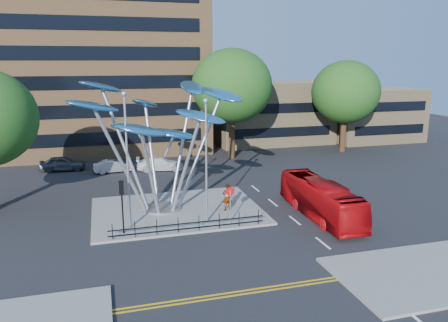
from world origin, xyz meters
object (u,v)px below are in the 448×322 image
object	(u,v)px
no_entry_sign_island	(230,199)
parked_car_right	(160,164)
pedestrian	(227,197)
tree_right	(232,86)
red_bus	(320,199)
parked_car_left	(62,163)
street_lamp_left	(127,149)
traffic_light_island	(122,196)
tree_far	(346,92)
leaf_sculpture	(158,117)
parked_car_mid	(114,166)
street_lamp_right	(206,150)

from	to	relation	value
no_entry_sign_island	parked_car_right	xyz separation A→B (m)	(-2.51, 16.14, -1.14)
pedestrian	parked_car_right	world-z (taller)	pedestrian
tree_right	no_entry_sign_island	world-z (taller)	tree_right
tree_right	parked_car_right	size ratio (longest dim) A/B	2.61
red_bus	parked_car_left	size ratio (longest dim) A/B	2.13
red_bus	parked_car_right	distance (m)	18.76
street_lamp_left	traffic_light_island	distance (m)	2.96
traffic_light_island	tree_far	bearing A→B (deg)	35.84
pedestrian	parked_car_left	size ratio (longest dim) A/B	0.45
red_bus	pedestrian	bearing A→B (deg)	156.77
tree_right	tree_far	world-z (taller)	tree_right
pedestrian	no_entry_sign_island	bearing A→B (deg)	77.26
tree_far	leaf_sculpture	distance (m)	28.53
tree_right	no_entry_sign_island	size ratio (longest dim) A/B	4.94
red_bus	pedestrian	distance (m)	6.59
traffic_light_island	no_entry_sign_island	size ratio (longest dim) A/B	1.40
no_entry_sign_island	parked_car_right	bearing A→B (deg)	98.86
leaf_sculpture	traffic_light_island	distance (m)	6.65
parked_car_left	parked_car_mid	world-z (taller)	parked_car_left
street_lamp_left	traffic_light_island	bearing A→B (deg)	-116.57
no_entry_sign_island	parked_car_mid	size ratio (longest dim) A/B	0.64
red_bus	street_lamp_right	bearing A→B (deg)	175.02
tree_far	leaf_sculpture	size ratio (longest dim) A/B	0.85
tree_far	street_lamp_right	bearing A→B (deg)	-138.53
tree_far	leaf_sculpture	world-z (taller)	tree_far
street_lamp_right	pedestrian	size ratio (longest dim) A/B	4.22
street_lamp_left	red_bus	size ratio (longest dim) A/B	0.95
tree_right	leaf_sculpture	bearing A→B (deg)	-123.31
red_bus	parked_car_mid	distance (m)	21.61
street_lamp_left	no_entry_sign_island	size ratio (longest dim) A/B	3.59
street_lamp_right	red_bus	size ratio (longest dim) A/B	0.89
tree_far	street_lamp_left	xyz separation A→B (m)	(-26.50, -18.50, -1.75)
tree_far	pedestrian	xyz separation A→B (m)	(-19.52, -17.12, -5.97)
tree_right	tree_far	distance (m)	14.03
tree_far	parked_car_left	xyz separation A→B (m)	(-31.91, -0.87, -6.36)
leaf_sculpture	tree_far	bearing A→B (deg)	32.48
leaf_sculpture	traffic_light_island	world-z (taller)	leaf_sculpture
tree_right	traffic_light_island	bearing A→B (deg)	-123.69
tree_right	leaf_sculpture	xyz separation A→B (m)	(-10.07, -15.32, -1.16)
tree_far	no_entry_sign_island	world-z (taller)	tree_far
no_entry_sign_island	leaf_sculpture	bearing A→B (deg)	134.33
street_lamp_left	street_lamp_right	bearing A→B (deg)	-5.71
street_lamp_left	traffic_light_island	size ratio (longest dim) A/B	2.57
no_entry_sign_island	red_bus	size ratio (longest dim) A/B	0.26
street_lamp_right	parked_car_mid	bearing A→B (deg)	108.95
leaf_sculpture	parked_car_right	distance (m)	13.57
street_lamp_left	street_lamp_right	xyz separation A→B (m)	(5.00, -0.50, -0.26)
street_lamp_left	street_lamp_right	distance (m)	5.03
street_lamp_right	red_bus	bearing A→B (deg)	-5.59
tree_right	tree_far	bearing A→B (deg)	0.00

